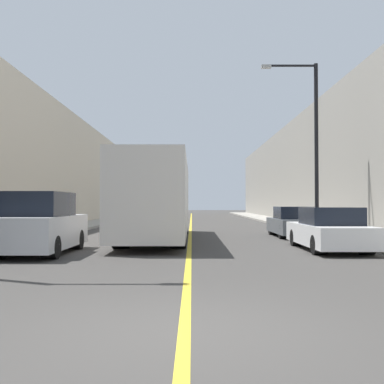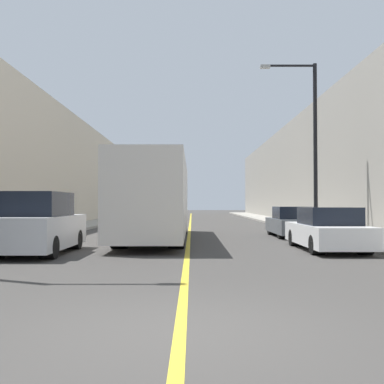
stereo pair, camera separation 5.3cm
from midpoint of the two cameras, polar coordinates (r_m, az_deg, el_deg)
ground_plane at (r=5.92m, az=-1.28°, el=-17.18°), size 200.00×200.00×0.00m
sidewalk_left at (r=36.51m, az=-11.94°, el=-3.81°), size 2.57×72.00×0.15m
sidewalk_right at (r=36.46m, az=11.48°, el=-3.82°), size 2.57×72.00×0.15m
building_row_left at (r=37.38m, az=-16.84°, el=2.54°), size 4.00×72.00×8.32m
building_row_right at (r=37.33m, az=16.40°, el=2.87°), size 4.00×72.00×8.75m
road_center_line at (r=35.73m, az=-0.24°, el=-4.01°), size 0.16×72.00×0.01m
bus at (r=19.88m, az=-4.48°, el=-0.81°), size 2.60×12.37×3.41m
parked_suv_left at (r=15.07m, az=-18.91°, el=-4.04°), size 1.97×4.49×1.96m
car_right_near at (r=16.13m, az=16.86°, el=-4.72°), size 1.89×4.75×1.47m
car_right_mid at (r=22.10m, az=12.60°, el=-3.87°), size 1.82×4.30×1.45m
street_lamp_right at (r=23.70m, az=14.85°, el=6.88°), size 2.88×0.24×8.56m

